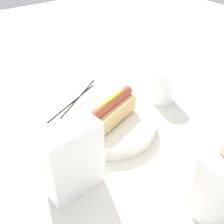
# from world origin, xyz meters

# --- Properties ---
(ground_plane) EXTENTS (2.40, 2.40, 0.00)m
(ground_plane) POSITION_xyz_m (0.00, 0.00, 0.00)
(ground_plane) COLOR silver
(serving_bowl) EXTENTS (0.23, 0.23, 0.03)m
(serving_bowl) POSITION_xyz_m (-0.00, -0.01, 0.02)
(serving_bowl) COLOR silver
(serving_bowl) RESTS_ON ground_plane
(hotdog_front) EXTENTS (0.16, 0.09, 0.06)m
(hotdog_front) POSITION_xyz_m (-0.00, -0.01, 0.06)
(hotdog_front) COLOR #DBB270
(hotdog_front) RESTS_ON serving_bowl
(water_glass) EXTENTS (0.07, 0.07, 0.09)m
(water_glass) POSITION_xyz_m (-0.20, -0.03, 0.04)
(water_glass) COLOR white
(water_glass) RESTS_ON ground_plane
(paper_towel_roll) EXTENTS (0.11, 0.11, 0.13)m
(paper_towel_roll) POSITION_xyz_m (-0.02, 0.28, 0.07)
(paper_towel_roll) COLOR white
(paper_towel_roll) RESTS_ON ground_plane
(napkin_box) EXTENTS (0.11, 0.05, 0.15)m
(napkin_box) POSITION_xyz_m (0.16, 0.10, 0.07)
(napkin_box) COLOR white
(napkin_box) RESTS_ON ground_plane
(chopstick_near) EXTENTS (0.20, 0.10, 0.01)m
(chopstick_near) POSITION_xyz_m (0.02, -0.17, 0.00)
(chopstick_near) COLOR black
(chopstick_near) RESTS_ON ground_plane
(chopstick_far) EXTENTS (0.19, 0.12, 0.01)m
(chopstick_far) POSITION_xyz_m (-0.01, -0.19, 0.00)
(chopstick_far) COLOR black
(chopstick_far) RESTS_ON ground_plane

